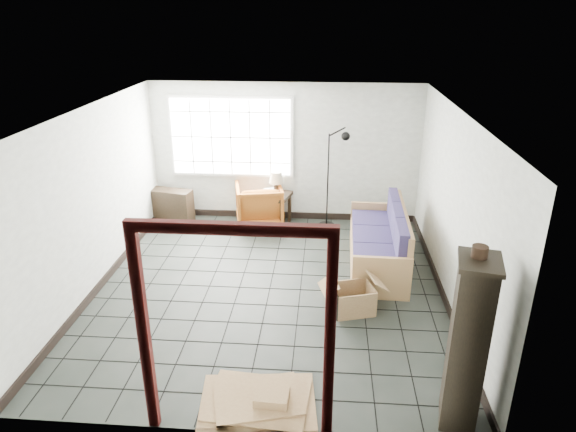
# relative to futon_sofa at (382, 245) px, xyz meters

# --- Properties ---
(ground) EXTENTS (5.50, 5.50, 0.00)m
(ground) POSITION_rel_futon_sofa_xyz_m (-1.69, -0.89, -0.35)
(ground) COLOR black
(ground) RESTS_ON ground
(room_shell) EXTENTS (5.02, 5.52, 2.61)m
(room_shell) POSITION_rel_futon_sofa_xyz_m (-1.69, -0.87, 1.33)
(room_shell) COLOR #A9ADA6
(room_shell) RESTS_ON ground
(window_panel) EXTENTS (2.32, 0.08, 1.52)m
(window_panel) POSITION_rel_futon_sofa_xyz_m (-2.69, 1.81, 1.25)
(window_panel) COLOR silver
(window_panel) RESTS_ON ground
(doorway_trim) EXTENTS (1.80, 0.08, 2.20)m
(doorway_trim) POSITION_rel_futon_sofa_xyz_m (-1.69, -3.59, 1.03)
(doorway_trim) COLOR #380D0C
(doorway_trim) RESTS_ON ground
(futon_sofa) EXTENTS (0.88, 2.20, 0.97)m
(futon_sofa) POSITION_rel_futon_sofa_xyz_m (0.00, 0.00, 0.00)
(futon_sofa) COLOR olive
(futon_sofa) RESTS_ON ground
(armchair) EXTENTS (0.99, 0.95, 0.87)m
(armchair) POSITION_rel_futon_sofa_xyz_m (-2.15, 1.51, 0.08)
(armchair) COLOR #9A4716
(armchair) RESTS_ON ground
(side_table) EXTENTS (0.68, 0.68, 0.61)m
(side_table) POSITION_rel_futon_sofa_xyz_m (-1.86, 1.51, 0.15)
(side_table) COLOR black
(side_table) RESTS_ON ground
(table_lamp) EXTENTS (0.30, 0.30, 0.42)m
(table_lamp) POSITION_rel_futon_sofa_xyz_m (-1.82, 1.54, 0.55)
(table_lamp) COLOR black
(table_lamp) RESTS_ON side_table
(projector) EXTENTS (0.30, 0.27, 0.09)m
(projector) POSITION_rel_futon_sofa_xyz_m (-1.91, 1.51, 0.30)
(projector) COLOR silver
(projector) RESTS_ON side_table
(floor_lamp) EXTENTS (0.57, 0.36, 1.89)m
(floor_lamp) POSITION_rel_futon_sofa_xyz_m (-0.74, 1.49, 0.66)
(floor_lamp) COLOR black
(floor_lamp) RESTS_ON ground
(console_shelf) EXTENTS (0.86, 0.48, 0.63)m
(console_shelf) POSITION_rel_futon_sofa_xyz_m (-3.84, 1.51, -0.03)
(console_shelf) COLOR black
(console_shelf) RESTS_ON ground
(tall_shelf) EXTENTS (0.47, 0.55, 1.79)m
(tall_shelf) POSITION_rel_futon_sofa_xyz_m (0.46, -3.29, 0.56)
(tall_shelf) COLOR black
(tall_shelf) RESTS_ON ground
(pot) EXTENTS (0.16, 0.16, 0.11)m
(pot) POSITION_rel_futon_sofa_xyz_m (0.46, -3.24, 1.49)
(pot) COLOR black
(pot) RESTS_ON tall_shelf
(open_box) EXTENTS (0.96, 0.65, 0.50)m
(open_box) POSITION_rel_futon_sofa_xyz_m (-0.51, -1.39, -0.17)
(open_box) COLOR brown
(open_box) RESTS_ON ground
(cardboard_pile) EXTENTS (1.27, 0.96, 0.17)m
(cardboard_pile) POSITION_rel_futon_sofa_xyz_m (-1.53, -3.24, -0.30)
(cardboard_pile) COLOR brown
(cardboard_pile) RESTS_ON ground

